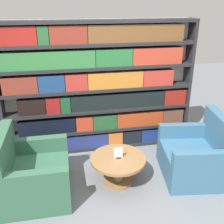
% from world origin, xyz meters
% --- Properties ---
extents(ground_plane, '(14.00, 14.00, 0.00)m').
position_xyz_m(ground_plane, '(0.00, 0.00, 0.00)').
color(ground_plane, slate).
extents(bookshelf, '(3.08, 0.30, 2.12)m').
position_xyz_m(bookshelf, '(-0.02, 1.37, 1.06)').
color(bookshelf, silver).
rests_on(bookshelf, ground_plane).
extents(armchair_left, '(0.85, 0.93, 0.91)m').
position_xyz_m(armchair_left, '(-1.05, 0.29, 0.30)').
color(armchair_left, '#336047').
rests_on(armchair_left, ground_plane).
extents(armchair_right, '(0.97, 1.04, 0.91)m').
position_xyz_m(armchair_right, '(1.24, 0.29, 0.30)').
color(armchair_right, '#386684').
rests_on(armchair_right, ground_plane).
extents(coffee_table, '(0.76, 0.76, 0.39)m').
position_xyz_m(coffee_table, '(0.10, 0.33, 0.28)').
color(coffee_table, olive).
rests_on(coffee_table, ground_plane).
extents(table_sign, '(0.12, 0.06, 0.16)m').
position_xyz_m(table_sign, '(0.10, 0.33, 0.46)').
color(table_sign, black).
rests_on(table_sign, coffee_table).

